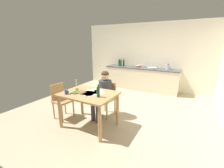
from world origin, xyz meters
The scene contains 25 objects.
ground_plane centered at (0.00, 0.00, -0.02)m, with size 5.20×5.20×0.04m, color tan.
wall_back centered at (0.00, 2.60, 1.30)m, with size 5.20×0.12×2.60m, color silver.
kitchen_counter centered at (0.00, 2.24, 0.45)m, with size 2.88×0.64×0.90m.
dining_table centered at (-0.14, -0.99, 0.67)m, with size 1.17×0.86×0.79m.
chair_at_table centered at (-0.07, -0.32, 0.48)m, with size 0.45×0.45×0.87m.
person_seated centered at (-0.08, -0.46, 0.68)m, with size 0.38×0.62×1.19m.
chair_side_empty centered at (-0.99, -1.01, 0.49)m, with size 0.45×0.45×0.87m.
coffee_mug centered at (-0.51, -1.27, 0.84)m, with size 0.11×0.08×0.10m.
candlestick centered at (-0.52, -0.93, 0.86)m, with size 0.06×0.06×0.24m.
book_magazine centered at (-0.40, -1.10, 0.80)m, with size 0.14×0.21×0.02m, color #2F5A28.
book_cookery centered at (-0.28, -1.05, 0.80)m, with size 0.15×0.17×0.02m, color brown.
paper_letter centered at (-0.09, -1.02, 0.79)m, with size 0.21×0.30×0.00m, color white.
paper_bill centered at (-0.17, -0.83, 0.79)m, with size 0.21×0.30×0.00m, color white.
paper_envelope centered at (-0.06, -1.00, 0.79)m, with size 0.21×0.30×0.00m, color white.
paper_receipt centered at (0.01, -0.80, 0.79)m, with size 0.21×0.30×0.00m, color white.
paper_notice centered at (-0.17, -0.99, 0.79)m, with size 0.21×0.30×0.00m, color white.
wine_bottle_on_table centered at (0.18, -1.08, 0.90)m, with size 0.06×0.06×0.26m.
sink_unit centered at (0.43, 2.24, 0.92)m, with size 0.36×0.36×0.24m.
bottle_oil centered at (-0.99, 2.26, 1.02)m, with size 0.08×0.08×0.29m.
bottle_vinegar centered at (-0.90, 2.23, 1.03)m, with size 0.06×0.06×0.30m.
bottle_wine_red centered at (-0.79, 2.28, 1.03)m, with size 0.08×0.08×0.30m.
mixing_bowl centered at (-0.14, 2.30, 0.95)m, with size 0.21×0.21×0.09m, color tan.
stovetop_kettle centered at (0.99, 2.24, 1.00)m, with size 0.18×0.18×0.22m.
wine_glass_near_sink centered at (0.06, 2.39, 1.01)m, with size 0.07×0.07×0.15m.
wine_glass_by_kettle centered at (-0.05, 2.39, 1.01)m, with size 0.07×0.07×0.15m.
Camera 1 is at (1.77, -3.39, 1.85)m, focal length 23.64 mm.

